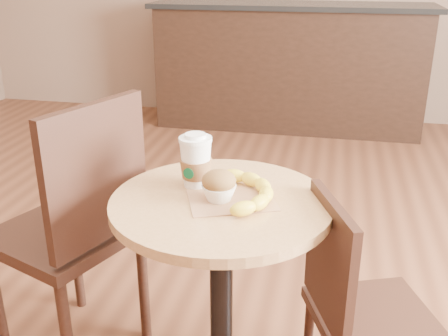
# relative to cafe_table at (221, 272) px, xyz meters

# --- Properties ---
(cafe_table) EXTENTS (0.64, 0.64, 0.75)m
(cafe_table) POSITION_rel_cafe_table_xyz_m (0.00, 0.00, 0.00)
(cafe_table) COLOR black
(cafe_table) RESTS_ON ground
(chair_left) EXTENTS (0.56, 0.56, 0.99)m
(chair_left) POSITION_rel_cafe_table_xyz_m (-0.53, 0.12, 0.03)
(chair_left) COLOR black
(chair_left) RESTS_ON ground
(chair_right) EXTENTS (0.44, 0.44, 0.78)m
(chair_right) POSITION_rel_cafe_table_xyz_m (0.41, 0.01, -0.08)
(chair_right) COLOR black
(chair_right) RESTS_ON ground
(service_counter) EXTENTS (2.30, 0.65, 1.04)m
(service_counter) POSITION_rel_cafe_table_xyz_m (-0.10, 3.17, 0.02)
(service_counter) COLOR black
(service_counter) RESTS_ON ground
(kraft_bag) EXTENTS (0.29, 0.26, 0.00)m
(kraft_bag) POSITION_rel_cafe_table_xyz_m (0.03, -0.00, 0.24)
(kraft_bag) COLOR #A87651
(kraft_bag) RESTS_ON cafe_table
(coffee_cup) EXTENTS (0.10, 0.10, 0.16)m
(coffee_cup) POSITION_rel_cafe_table_xyz_m (-0.09, 0.08, 0.32)
(coffee_cup) COLOR white
(coffee_cup) RESTS_ON cafe_table
(muffin) EXTENTS (0.10, 0.10, 0.09)m
(muffin) POSITION_rel_cafe_table_xyz_m (-0.00, -0.01, 0.29)
(muffin) COLOR white
(muffin) RESTS_ON kraft_bag
(banana) EXTENTS (0.25, 0.33, 0.04)m
(banana) POSITION_rel_cafe_table_xyz_m (0.07, 0.01, 0.27)
(banana) COLOR yellow
(banana) RESTS_ON kraft_bag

